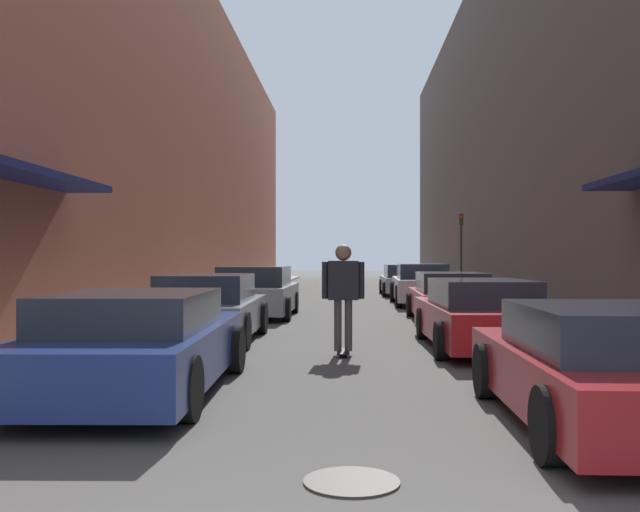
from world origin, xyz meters
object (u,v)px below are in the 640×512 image
at_px(parked_car_right_0, 612,368).
at_px(parked_car_right_2, 450,298).
at_px(skateboarder, 343,287).
at_px(manhole_cover, 352,482).
at_px(parked_car_left_1, 208,309).
at_px(parked_car_right_1, 480,315).
at_px(parked_car_right_4, 406,280).
at_px(parked_car_right_3, 421,285).
at_px(parked_car_left_2, 256,293).
at_px(traffic_light, 461,244).
at_px(parked_car_left_0, 138,343).

relative_size(parked_car_right_0, parked_car_right_2, 0.94).
distance_m(skateboarder, manhole_cover, 6.64).
bearing_deg(parked_car_right_2, skateboarder, -113.20).
xyz_separation_m(parked_car_left_1, parked_car_right_1, (4.97, -0.88, -0.03)).
bearing_deg(parked_car_right_4, parked_car_right_1, -90.20).
bearing_deg(parked_car_right_1, parked_car_left_1, 169.90).
height_order(parked_car_left_1, parked_car_right_3, parked_car_right_3).
bearing_deg(parked_car_right_4, parked_car_left_1, -107.33).
xyz_separation_m(parked_car_left_2, parked_car_right_2, (5.00, -1.11, -0.05)).
relative_size(parked_car_right_4, manhole_cover, 6.63).
bearing_deg(manhole_cover, parked_car_left_2, 100.30).
bearing_deg(parked_car_right_3, parked_car_right_0, -89.70).
distance_m(parked_car_right_2, skateboarder, 6.65).
height_order(parked_car_left_1, parked_car_right_0, parked_car_left_1).
bearing_deg(parked_car_right_3, traffic_light, 68.05).
xyz_separation_m(parked_car_left_0, parked_car_right_4, (4.84, 21.24, 0.01)).
xyz_separation_m(parked_car_right_0, manhole_cover, (-2.48, -1.75, -0.56)).
bearing_deg(parked_car_right_3, parked_car_right_4, 90.57).
height_order(parked_car_right_1, manhole_cover, parked_car_right_1).
relative_size(skateboarder, traffic_light, 0.57).
bearing_deg(parked_car_left_1, parked_car_right_2, 39.69).
height_order(parked_car_left_2, parked_car_right_2, parked_car_left_2).
distance_m(parked_car_right_0, manhole_cover, 3.09).
relative_size(parked_car_left_2, traffic_light, 1.32).
bearing_deg(parked_car_right_2, parked_car_right_0, -90.09).
height_order(parked_car_right_3, parked_car_right_4, parked_car_right_3).
bearing_deg(parked_car_right_3, parked_car_left_2, -134.76).
bearing_deg(parked_car_right_1, parked_car_left_2, 127.11).
relative_size(parked_car_left_1, manhole_cover, 5.96).
height_order(parked_car_right_3, traffic_light, traffic_light).
height_order(parked_car_right_2, parked_car_right_3, parked_car_right_3).
relative_size(parked_car_left_2, manhole_cover, 6.06).
relative_size(parked_car_right_0, parked_car_right_3, 0.89).
distance_m(parked_car_left_0, manhole_cover, 4.11).
distance_m(parked_car_left_1, parked_car_right_2, 6.75).
bearing_deg(skateboarder, parked_car_right_2, 66.80).
relative_size(parked_car_left_0, parked_car_right_3, 1.00).
distance_m(parked_car_left_1, skateboarder, 3.18).
distance_m(parked_car_left_1, parked_car_right_1, 5.05).
relative_size(parked_car_right_0, parked_car_right_1, 0.92).
relative_size(parked_car_left_2, parked_car_right_1, 0.92).
distance_m(parked_car_left_2, parked_car_right_4, 11.74).
xyz_separation_m(parked_car_right_0, parked_car_right_3, (-0.09, 16.93, 0.10)).
xyz_separation_m(manhole_cover, traffic_light, (4.55, 24.03, 2.11)).
distance_m(parked_car_left_0, parked_car_right_4, 21.79).
distance_m(parked_car_left_2, parked_car_right_0, 12.99).
distance_m(parked_car_right_1, parked_car_right_2, 5.20).
relative_size(parked_car_left_1, parked_car_right_3, 0.87).
distance_m(parked_car_right_2, parked_car_right_3, 6.05).
distance_m(parked_car_right_4, manhole_cover, 24.56).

